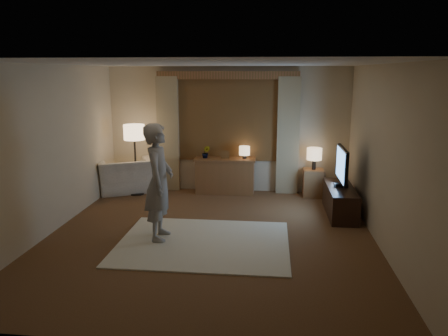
# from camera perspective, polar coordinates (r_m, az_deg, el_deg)

# --- Properties ---
(room) EXTENTS (5.04, 5.54, 2.64)m
(room) POSITION_cam_1_polar(r_m,az_deg,el_deg) (6.94, -1.37, 2.89)
(room) COLOR brown
(room) RESTS_ON ground
(rug) EXTENTS (2.50, 2.00, 0.02)m
(rug) POSITION_cam_1_polar(r_m,az_deg,el_deg) (6.56, -2.67, -9.73)
(rug) COLOR beige
(rug) RESTS_ON floor
(sideboard) EXTENTS (1.20, 0.40, 0.70)m
(sideboard) POSITION_cam_1_polar(r_m,az_deg,el_deg) (9.09, 0.14, -1.15)
(sideboard) COLOR brown
(sideboard) RESTS_ON floor
(picture_frame) EXTENTS (0.16, 0.02, 0.20)m
(picture_frame) POSITION_cam_1_polar(r_m,az_deg,el_deg) (8.99, 0.14, 1.64)
(picture_frame) COLOR brown
(picture_frame) RESTS_ON sideboard
(plant) EXTENTS (0.17, 0.13, 0.30)m
(plant) POSITION_cam_1_polar(r_m,az_deg,el_deg) (9.03, -2.39, 2.00)
(plant) COLOR #999999
(plant) RESTS_ON sideboard
(table_lamp_sideboard) EXTENTS (0.22, 0.22, 0.30)m
(table_lamp_sideboard) POSITION_cam_1_polar(r_m,az_deg,el_deg) (8.94, 2.69, 2.20)
(table_lamp_sideboard) COLOR black
(table_lamp_sideboard) RESTS_ON sideboard
(floor_lamp) EXTENTS (0.42, 0.42, 1.45)m
(floor_lamp) POSITION_cam_1_polar(r_m,az_deg,el_deg) (9.03, -11.64, 4.10)
(floor_lamp) COLOR black
(floor_lamp) RESTS_ON floor
(armchair) EXTENTS (1.44, 1.38, 0.73)m
(armchair) POSITION_cam_1_polar(r_m,az_deg,el_deg) (9.43, -12.85, -0.87)
(armchair) COLOR #F2DFC7
(armchair) RESTS_ON floor
(side_table) EXTENTS (0.40, 0.40, 0.56)m
(side_table) POSITION_cam_1_polar(r_m,az_deg,el_deg) (9.05, 11.55, -1.92)
(side_table) COLOR brown
(side_table) RESTS_ON floor
(table_lamp_side) EXTENTS (0.30, 0.30, 0.44)m
(table_lamp_side) POSITION_cam_1_polar(r_m,az_deg,el_deg) (8.92, 11.72, 1.74)
(table_lamp_side) COLOR black
(table_lamp_side) RESTS_ON side_table
(tv_stand) EXTENTS (0.45, 1.40, 0.50)m
(tv_stand) POSITION_cam_1_polar(r_m,az_deg,el_deg) (8.03, 14.91, -4.14)
(tv_stand) COLOR black
(tv_stand) RESTS_ON floor
(tv) EXTENTS (0.24, 0.98, 0.71)m
(tv) POSITION_cam_1_polar(r_m,az_deg,el_deg) (7.88, 15.16, 0.32)
(tv) COLOR black
(tv) RESTS_ON tv_stand
(person) EXTENTS (0.45, 0.66, 1.75)m
(person) POSITION_cam_1_polar(r_m,az_deg,el_deg) (6.53, -8.50, -1.82)
(person) COLOR #9B958F
(person) RESTS_ON rug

